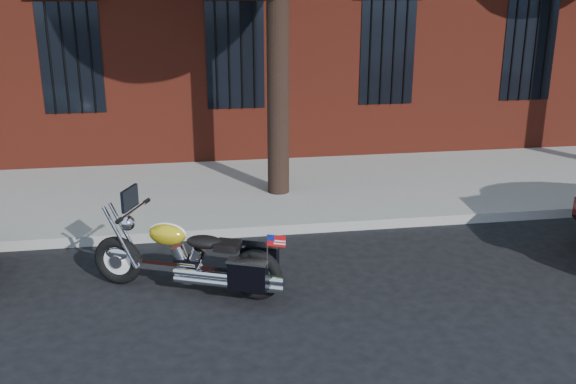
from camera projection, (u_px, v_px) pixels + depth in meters
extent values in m
plane|color=black|center=(273.00, 274.00, 8.07)|extent=(120.00, 120.00, 0.00)
cube|color=gray|center=(260.00, 230.00, 9.34)|extent=(40.00, 0.16, 0.15)
cube|color=gray|center=(247.00, 191.00, 11.11)|extent=(40.00, 3.60, 0.15)
cube|color=black|center=(235.00, 55.00, 12.20)|extent=(1.10, 0.14, 2.00)
cylinder|color=black|center=(235.00, 56.00, 12.12)|extent=(0.04, 0.04, 2.00)
cylinder|color=black|center=(278.00, 50.00, 10.11)|extent=(0.36, 0.36, 5.00)
torus|color=black|center=(118.00, 260.00, 7.72)|extent=(0.62, 0.37, 0.61)
torus|color=black|center=(256.00, 275.00, 7.33)|extent=(0.62, 0.37, 0.61)
cylinder|color=white|center=(118.00, 260.00, 7.72)|extent=(0.44, 0.23, 0.46)
cylinder|color=white|center=(256.00, 275.00, 7.33)|extent=(0.44, 0.23, 0.46)
ellipsoid|color=white|center=(117.00, 253.00, 7.69)|extent=(0.34, 0.23, 0.18)
ellipsoid|color=gold|center=(256.00, 266.00, 7.30)|extent=(0.35, 0.24, 0.18)
cube|color=white|center=(186.00, 269.00, 7.53)|extent=(1.30, 0.62, 0.07)
cylinder|color=white|center=(189.00, 271.00, 7.53)|extent=(0.33, 0.27, 0.29)
cylinder|color=white|center=(221.00, 280.00, 7.27)|extent=(1.08, 0.52, 0.08)
ellipsoid|color=gold|center=(168.00, 234.00, 7.45)|extent=(0.52, 0.42, 0.26)
ellipsoid|color=black|center=(205.00, 242.00, 7.36)|extent=(0.51, 0.41, 0.14)
cube|color=black|center=(260.00, 258.00, 7.52)|extent=(0.46, 0.31, 0.35)
cube|color=black|center=(248.00, 275.00, 7.08)|extent=(0.46, 0.31, 0.35)
cylinder|color=white|center=(134.00, 210.00, 7.46)|extent=(0.31, 0.67, 0.03)
sphere|color=white|center=(127.00, 223.00, 7.53)|extent=(0.24, 0.24, 0.18)
cube|color=black|center=(130.00, 198.00, 7.42)|extent=(0.18, 0.35, 0.26)
cube|color=red|center=(276.00, 241.00, 6.83)|extent=(0.19, 0.09, 0.13)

